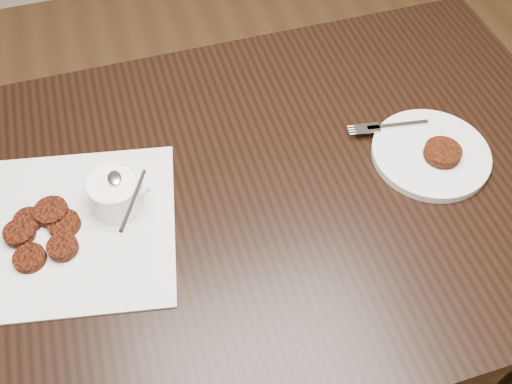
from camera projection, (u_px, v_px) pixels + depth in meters
floor at (285, 380)px, 1.57m from camera, size 4.00×4.00×0.00m
table at (256, 285)px, 1.33m from camera, size 1.31×0.84×0.75m
napkin at (77, 228)px, 0.98m from camera, size 0.39×0.39×0.00m
sauce_ramekin at (112, 181)px, 0.96m from camera, size 0.14×0.14×0.13m
patty_cluster at (40, 226)px, 0.97m from camera, size 0.20×0.20×0.02m
plate_with_patty at (432, 151)px, 1.07m from camera, size 0.25×0.25×0.03m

